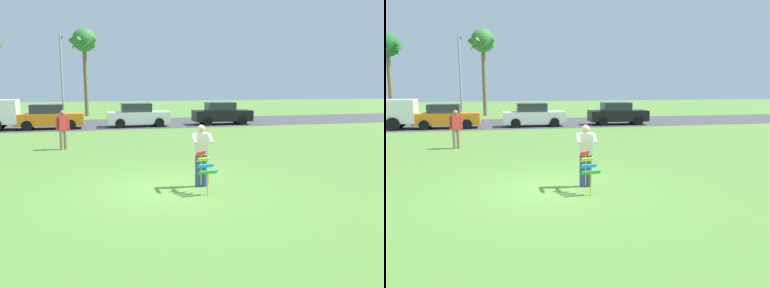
{
  "view_description": "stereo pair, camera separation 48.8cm",
  "coord_description": "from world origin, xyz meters",
  "views": [
    {
      "loc": [
        -1.94,
        -9.93,
        2.79
      ],
      "look_at": [
        0.94,
        0.96,
        1.05
      ],
      "focal_mm": 35.47,
      "sensor_mm": 36.0,
      "label": 1
    },
    {
      "loc": [
        -1.46,
        -10.05,
        2.79
      ],
      "look_at": [
        0.94,
        0.96,
        1.05
      ],
      "focal_mm": 35.47,
      "sensor_mm": 36.0,
      "label": 2
    }
  ],
  "objects": [
    {
      "name": "kite_held",
      "position": [
        0.85,
        -0.75,
        0.71
      ],
      "size": [
        0.52,
        0.66,
        1.07
      ],
      "color": "red",
      "rests_on": "ground"
    },
    {
      "name": "ground_plane",
      "position": [
        0.0,
        0.0,
        0.0
      ],
      "size": [
        120.0,
        120.0,
        0.0
      ],
      "primitive_type": "plane",
      "color": "#568438"
    },
    {
      "name": "parked_car_orange",
      "position": [
        -4.61,
        16.13,
        0.77
      ],
      "size": [
        4.2,
        1.84,
        1.6
      ],
      "color": "orange",
      "rests_on": "ground"
    },
    {
      "name": "person_kite_flyer",
      "position": [
        0.94,
        -0.06,
        0.95
      ],
      "size": [
        0.61,
        0.71,
        1.73
      ],
      "color": "#384772",
      "rests_on": "ground"
    },
    {
      "name": "road_strip",
      "position": [
        0.0,
        18.53,
        0.01
      ],
      "size": [
        120.0,
        8.0,
        0.01
      ],
      "primitive_type": "cube",
      "color": "#424247",
      "rests_on": "ground"
    },
    {
      "name": "streetlight_pole",
      "position": [
        -4.24,
        23.8,
        4.0
      ],
      "size": [
        0.24,
        1.65,
        7.0
      ],
      "color": "#9E9EA3",
      "rests_on": "ground"
    },
    {
      "name": "parked_car_black",
      "position": [
        7.18,
        16.14,
        0.77
      ],
      "size": [
        4.26,
        1.95,
        1.6
      ],
      "color": "black",
      "rests_on": "ground"
    },
    {
      "name": "person_walker_near",
      "position": [
        -3.19,
        7.46,
        0.93
      ],
      "size": [
        0.55,
        0.32,
        1.73
      ],
      "color": "gray",
      "rests_on": "ground"
    },
    {
      "name": "parked_car_white",
      "position": [
        1.11,
        16.13,
        0.77
      ],
      "size": [
        4.21,
        1.86,
        1.6
      ],
      "color": "white",
      "rests_on": "ground"
    },
    {
      "name": "palm_tree_right_near",
      "position": [
        -2.37,
        26.67,
        6.56
      ],
      "size": [
        2.58,
        2.71,
        7.93
      ],
      "color": "brown",
      "rests_on": "ground"
    }
  ]
}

